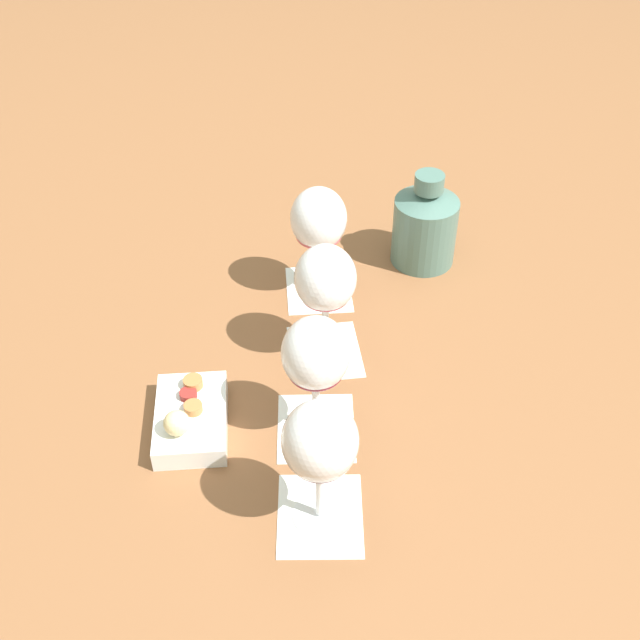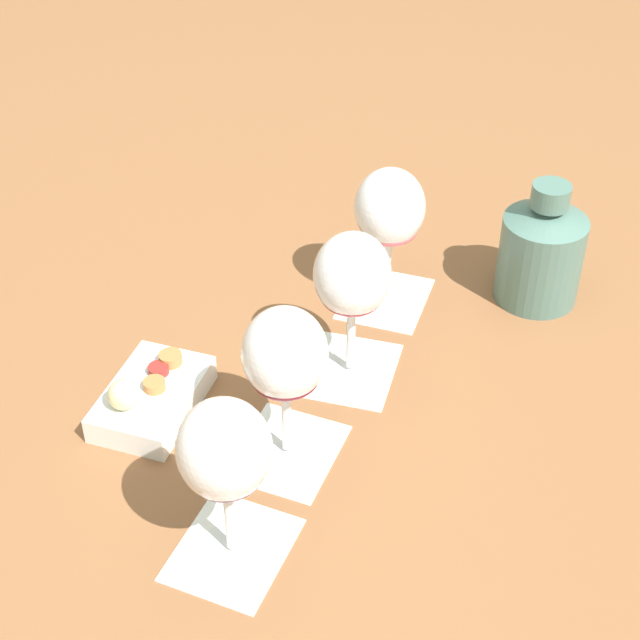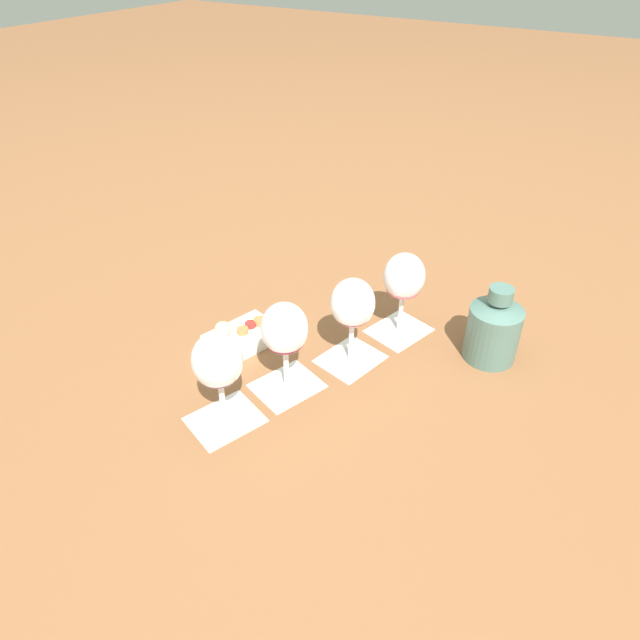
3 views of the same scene
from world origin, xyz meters
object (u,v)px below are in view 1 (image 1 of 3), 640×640
wine_glass_1 (325,283)px  snack_dish (190,418)px  wine_glass_2 (316,358)px  wine_glass_3 (320,446)px  ceramic_vase (425,224)px  wine_glass_0 (319,223)px

wine_glass_1 → snack_dish: bearing=-70.7°
wine_glass_1 → wine_glass_2: same height
wine_glass_3 → ceramic_vase: 0.51m
ceramic_vase → snack_dish: 0.47m
ceramic_vase → snack_dish: ceramic_vase is taller
wine_glass_0 → wine_glass_3: same height
wine_glass_0 → wine_glass_2: (0.25, -0.10, -0.00)m
wine_glass_1 → wine_glass_3: (0.25, -0.10, 0.00)m
wine_glass_0 → snack_dish: bearing=-50.2°
wine_glass_0 → wine_glass_1: 0.14m
wine_glass_1 → wine_glass_0: bearing=163.5°
snack_dish → wine_glass_1: bearing=109.3°
wine_glass_2 → wine_glass_3: bearing=-18.0°
wine_glass_0 → wine_glass_2: 0.27m
wine_glass_1 → wine_glass_2: 0.14m
wine_glass_1 → wine_glass_3: size_ratio=1.00×
wine_glass_0 → wine_glass_1: same height
wine_glass_0 → wine_glass_1: size_ratio=1.00×
ceramic_vase → wine_glass_0: bearing=-84.7°
wine_glass_0 → wine_glass_3: 0.40m
wine_glass_0 → ceramic_vase: size_ratio=1.13×
ceramic_vase → wine_glass_2: bearing=-45.3°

